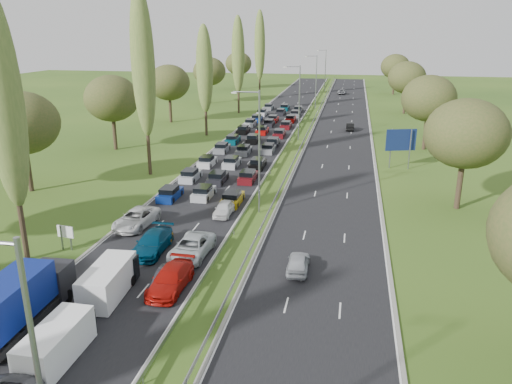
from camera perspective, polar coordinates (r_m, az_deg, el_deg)
The scene contains 24 objects.
ground at distance 84.94m, azimuth 5.00°, elevation 6.20°, with size 260.00×260.00×0.00m, color #2B4C17.
near_carriageway at distance 88.29m, azimuth 0.79°, elevation 6.72°, with size 10.50×215.00×0.04m, color black.
far_carriageway at distance 86.98m, azimuth 9.63°, elevation 6.30°, with size 10.50×215.00×0.04m, color black.
central_reservation at distance 87.27m, azimuth 5.19°, elevation 6.88°, with size 2.36×215.00×0.32m.
lamp_columns at distance 81.96m, azimuth 4.96°, elevation 10.04°, with size 0.18×140.18×12.00m.
poplar_row at distance 75.19m, azimuth -8.36°, elevation 14.10°, with size 2.80×127.80×22.44m.
woodland_left at distance 74.78m, azimuth -17.35°, elevation 9.84°, with size 8.00×166.00×11.10m.
woodland_right at distance 70.90m, azimuth 20.02°, elevation 9.18°, with size 8.00×153.00×11.10m.
traffic_queue_fill at distance 83.35m, azimuth 0.16°, elevation 6.36°, with size 8.93×69.02×0.80m.
near_car_2 at distance 47.07m, azimuth -13.53°, elevation -2.96°, with size 2.60×5.64×1.57m, color silver.
near_car_7 at distance 41.53m, azimuth -11.76°, elevation -5.69°, with size 2.24×5.51×1.60m, color #053754.
near_car_8 at distance 41.86m, azimuth -11.41°, elevation -5.61°, with size 1.67×4.14×1.41m, color orange.
near_car_9 at distance 35.77m, azimuth -10.09°, elevation -9.79°, with size 1.48×4.25×1.40m, color black.
near_car_10 at distance 40.19m, azimuth -7.37°, elevation -6.28°, with size 2.60×5.65×1.57m, color silver.
near_car_11 at distance 35.60m, azimuth -9.75°, elevation -9.78°, with size 2.16×5.32×1.55m, color #A7100A.
near_car_12 at distance 48.73m, azimuth -3.68°, elevation -1.90°, with size 1.57×3.90×1.33m, color white.
far_car_0 at distance 37.77m, azimuth 4.84°, elevation -8.04°, with size 1.60×3.96×1.35m, color #ACB0B6.
far_car_1 at distance 92.49m, azimuth 10.70°, elevation 7.36°, with size 1.39×3.99×1.31m, color black.
far_car_2 at distance 146.45m, azimuth 9.78°, elevation 11.23°, with size 2.25×4.87×1.35m, color gray.
blue_lorry at distance 33.47m, azimuth -25.37°, elevation -11.21°, with size 2.35×8.47×3.58m.
white_van_front at distance 30.40m, azimuth -21.64°, elevation -15.57°, with size 2.00×5.11×2.05m.
white_van_rear at distance 35.74m, azimuth -16.39°, elevation -9.57°, with size 2.15×5.48×2.20m.
info_sign at distance 43.71m, azimuth -20.93°, elevation -4.53°, with size 1.50×0.29×2.10m.
direction_sign at distance 67.27m, azimuth 16.23°, elevation 5.55°, with size 3.86×1.25×5.20m.
Camera 1 is at (13.05, -2.74, 17.21)m, focal length 35.00 mm.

